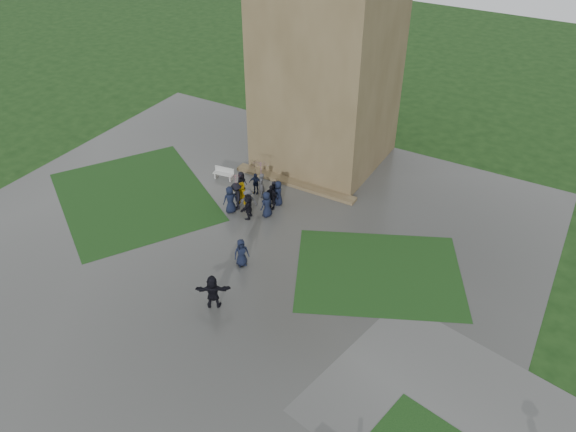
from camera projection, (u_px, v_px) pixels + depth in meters
The scene contains 10 objects.
ground at pixel (200, 274), 30.93m from camera, with size 120.00×120.00×0.00m, color black.
plaza at pixel (221, 254), 32.34m from camera, with size 34.00×34.00×0.02m, color #3B3B38.
lawn_inset_left at pixel (134, 196), 37.20m from camera, with size 11.00×9.00×0.01m, color #143312.
lawn_inset_right at pixel (379, 272), 30.98m from camera, with size 9.00×7.00×0.01m, color #143312.
tower at pixel (329, 36), 36.30m from camera, with size 8.00×8.00×18.00m, color brown.
tower_plinth at pixel (295, 183), 38.34m from camera, with size 9.00×0.80×0.22m, color brown.
bench at pixel (224, 173), 38.80m from camera, with size 1.49×0.66×0.84m.
visitor_cluster at pixel (252, 191), 35.69m from camera, with size 3.66×3.91×2.61m.
pedestrian_mid at pixel (241, 253), 31.04m from camera, with size 0.84×0.57×1.72m, color black.
pedestrian_near at pixel (213, 292), 28.31m from camera, with size 1.81×0.65×1.95m, color black.
Camera 1 is at (15.86, -17.81, 20.53)m, focal length 35.00 mm.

